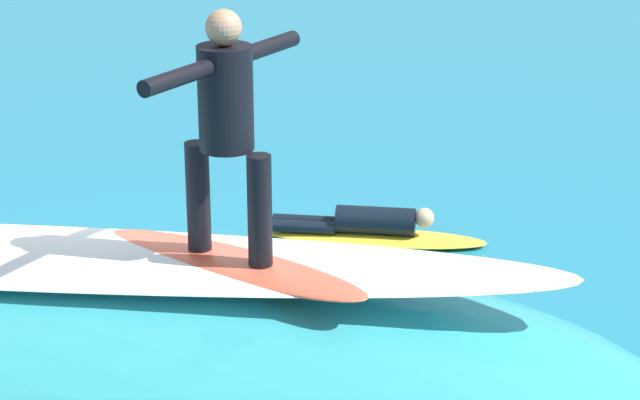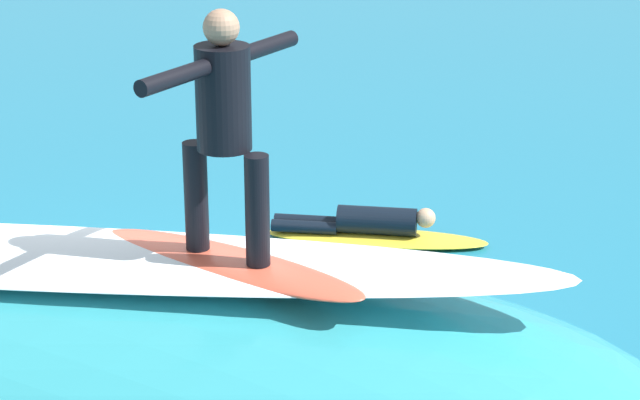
# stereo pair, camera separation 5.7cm
# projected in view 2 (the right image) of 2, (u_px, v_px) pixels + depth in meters

# --- Properties ---
(ground_plane) EXTENTS (120.00, 120.00, 0.00)m
(ground_plane) POSITION_uv_depth(u_px,v_px,m) (145.00, 340.00, 10.28)
(ground_plane) COLOR teal
(wave_crest) EXTENTS (8.88, 4.45, 1.62)m
(wave_crest) POSITION_uv_depth(u_px,v_px,m) (16.00, 374.00, 8.03)
(wave_crest) COLOR teal
(wave_crest) RESTS_ON ground_plane
(wave_foam_lip) EXTENTS (7.28, 2.33, 0.08)m
(wave_foam_lip) POSITION_uv_depth(u_px,v_px,m) (4.00, 255.00, 7.73)
(wave_foam_lip) COLOR white
(wave_foam_lip) RESTS_ON wave_crest
(surfboard_riding) EXTENTS (1.87, 1.56, 0.10)m
(surfboard_riding) POSITION_uv_depth(u_px,v_px,m) (228.00, 263.00, 7.58)
(surfboard_riding) COLOR #E0563D
(surfboard_riding) RESTS_ON wave_crest
(surfer_riding) EXTENTS (0.95, 1.23, 1.54)m
(surfer_riding) POSITION_uv_depth(u_px,v_px,m) (224.00, 117.00, 7.25)
(surfer_riding) COLOR black
(surfer_riding) RESTS_ON surfboard_riding
(surfboard_paddling) EXTENTS (2.30, 0.99, 0.09)m
(surfboard_paddling) POSITION_uv_depth(u_px,v_px,m) (377.00, 238.00, 12.32)
(surfboard_paddling) COLOR yellow
(surfboard_paddling) RESTS_ON ground_plane
(surfer_paddling) EXTENTS (1.64, 0.59, 0.30)m
(surfer_paddling) POSITION_uv_depth(u_px,v_px,m) (365.00, 221.00, 12.27)
(surfer_paddling) COLOR black
(surfer_paddling) RESTS_ON surfboard_paddling
(foam_patch_far) EXTENTS (0.95, 0.90, 0.15)m
(foam_patch_far) POSITION_uv_depth(u_px,v_px,m) (53.00, 301.00, 10.83)
(foam_patch_far) COLOR white
(foam_patch_far) RESTS_ON ground_plane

